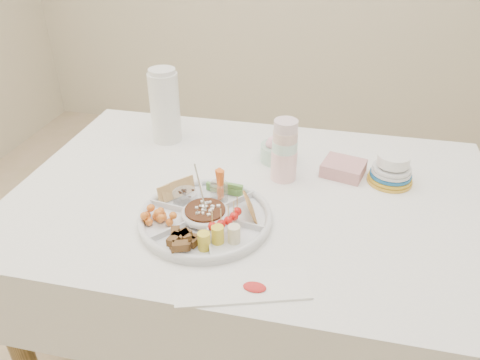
% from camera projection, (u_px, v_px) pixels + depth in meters
% --- Properties ---
extents(floor, '(4.00, 4.00, 0.00)m').
position_uv_depth(floor, '(251.00, 348.00, 1.89)').
color(floor, tan).
rests_on(floor, ground).
extents(dining_table, '(1.52, 1.02, 0.76)m').
position_uv_depth(dining_table, '(252.00, 279.00, 1.69)').
color(dining_table, white).
rests_on(dining_table, floor).
extents(party_tray, '(0.43, 0.43, 0.04)m').
position_uv_depth(party_tray, '(205.00, 216.00, 1.34)').
color(party_tray, silver).
rests_on(party_tray, dining_table).
extents(bean_dip, '(0.13, 0.13, 0.04)m').
position_uv_depth(bean_dip, '(205.00, 213.00, 1.34)').
color(bean_dip, '#432014').
rests_on(bean_dip, party_tray).
extents(tortillas, '(0.11, 0.11, 0.06)m').
position_uv_depth(tortillas, '(250.00, 206.00, 1.35)').
color(tortillas, olive).
rests_on(tortillas, party_tray).
extents(carrot_cucumber, '(0.12, 0.12, 0.10)m').
position_uv_depth(carrot_cucumber, '(223.00, 181.00, 1.42)').
color(carrot_cucumber, orange).
rests_on(carrot_cucumber, party_tray).
extents(pita_raisins, '(0.12, 0.12, 0.06)m').
position_uv_depth(pita_raisins, '(181.00, 190.00, 1.42)').
color(pita_raisins, tan).
rests_on(pita_raisins, party_tray).
extents(cherries, '(0.11, 0.11, 0.04)m').
position_uv_depth(cherries, '(159.00, 216.00, 1.32)').
color(cherries, orange).
rests_on(cherries, party_tray).
extents(granola_chunks, '(0.12, 0.12, 0.05)m').
position_uv_depth(granola_chunks, '(184.00, 239.00, 1.23)').
color(granola_chunks, '#452F10').
rests_on(granola_chunks, party_tray).
extents(banana_tomato, '(0.13, 0.13, 0.09)m').
position_uv_depth(banana_tomato, '(233.00, 227.00, 1.24)').
color(banana_tomato, '#FFF993').
rests_on(banana_tomato, party_tray).
extents(cup_stack, '(0.11, 0.11, 0.24)m').
position_uv_depth(cup_stack, '(285.00, 146.00, 1.50)').
color(cup_stack, beige).
rests_on(cup_stack, dining_table).
extents(thermos, '(0.14, 0.14, 0.28)m').
position_uv_depth(thermos, '(165.00, 105.00, 1.73)').
color(thermos, silver).
rests_on(thermos, dining_table).
extents(flower_bowl, '(0.12, 0.12, 0.09)m').
position_uv_depth(flower_bowl, '(278.00, 149.00, 1.64)').
color(flower_bowl, '#A1E5C2').
rests_on(flower_bowl, dining_table).
extents(napkin_stack, '(0.16, 0.14, 0.04)m').
position_uv_depth(napkin_stack, '(343.00, 168.00, 1.57)').
color(napkin_stack, '#CC898B').
rests_on(napkin_stack, dining_table).
extents(plate_stack, '(0.15, 0.15, 0.09)m').
position_uv_depth(plate_stack, '(391.00, 170.00, 1.52)').
color(plate_stack, yellow).
rests_on(plate_stack, dining_table).
extents(placemat, '(0.34, 0.20, 0.01)m').
position_uv_depth(placemat, '(242.00, 287.00, 1.13)').
color(placemat, white).
rests_on(placemat, dining_table).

